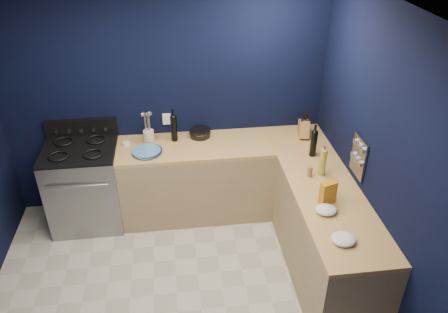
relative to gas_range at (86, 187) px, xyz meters
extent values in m
cube|color=#B6B1A0|center=(0.93, -1.42, -0.47)|extent=(3.50, 3.50, 0.02)
cube|color=silver|center=(0.93, -1.42, 2.15)|extent=(3.50, 3.50, 0.02)
cube|color=black|center=(0.93, 0.34, 0.84)|extent=(3.50, 0.02, 2.60)
cube|color=black|center=(2.69, -1.42, 0.84)|extent=(0.02, 3.50, 2.60)
cube|color=#A0875D|center=(1.53, 0.02, -0.03)|extent=(2.30, 0.63, 0.86)
cube|color=olive|center=(1.53, 0.02, 0.42)|extent=(2.30, 0.63, 0.04)
cube|color=#A0875D|center=(2.37, -1.13, -0.03)|extent=(0.63, 1.67, 0.86)
cube|color=olive|center=(2.37, -1.13, 0.42)|extent=(0.63, 1.67, 0.04)
cube|color=gray|center=(0.00, 0.00, 0.00)|extent=(0.76, 0.66, 0.92)
cube|color=black|center=(0.00, -0.32, -0.01)|extent=(0.59, 0.02, 0.42)
cube|color=black|center=(0.00, 0.00, 0.48)|extent=(0.76, 0.66, 0.03)
cube|color=black|center=(0.00, 0.30, 0.58)|extent=(0.76, 0.06, 0.20)
cube|color=gray|center=(2.67, -0.87, 0.72)|extent=(0.02, 0.28, 0.38)
cube|color=white|center=(0.93, 0.32, 0.62)|extent=(0.09, 0.02, 0.13)
cylinder|color=#3968A6|center=(0.70, -0.10, 0.46)|extent=(0.34, 0.34, 0.04)
cylinder|color=white|center=(0.48, 0.11, 0.46)|extent=(0.08, 0.08, 0.03)
cylinder|color=beige|center=(0.73, 0.13, 0.51)|extent=(0.15, 0.15, 0.15)
cylinder|color=black|center=(1.00, 0.15, 0.58)|extent=(0.08, 0.08, 0.29)
cylinder|color=black|center=(1.29, 0.20, 0.48)|extent=(0.24, 0.24, 0.09)
cube|color=olive|center=(2.43, 0.06, 0.54)|extent=(0.14, 0.24, 0.24)
cylinder|color=black|center=(2.41, -0.35, 0.58)|extent=(0.09, 0.09, 0.28)
cylinder|color=#AAA736|center=(2.40, -0.71, 0.58)|extent=(0.07, 0.07, 0.28)
cylinder|color=olive|center=(2.27, -0.72, 0.49)|extent=(0.06, 0.06, 0.10)
cylinder|color=olive|center=(2.34, -1.03, 0.48)|extent=(0.06, 0.06, 0.09)
cube|color=#A83211|center=(2.30, -1.14, 0.55)|extent=(0.16, 0.11, 0.21)
ellipsoid|color=white|center=(2.25, -1.28, 0.47)|extent=(0.23, 0.22, 0.07)
ellipsoid|color=white|center=(2.27, -1.64, 0.47)|extent=(0.23, 0.21, 0.06)
camera|label=1|loc=(1.02, -4.09, 2.83)|focal=35.19mm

